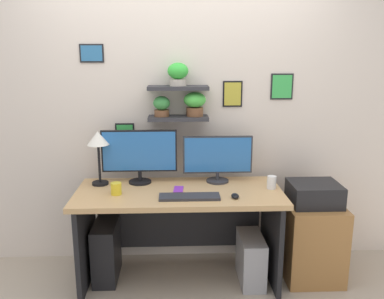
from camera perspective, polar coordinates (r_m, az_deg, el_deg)
The scene contains 15 objects.
ground_plane at distance 3.43m, azimuth -1.72°, elevation -17.72°, with size 8.00×8.00×0.00m, color tan.
back_wall_assembly at distance 3.40m, azimuth -1.94°, elevation 6.32°, with size 4.40×0.24×2.70m.
desk at distance 3.23m, azimuth -1.80°, elevation -9.04°, with size 1.57×0.68×0.75m.
monitor_left at distance 3.26m, azimuth -7.41°, elevation -0.62°, with size 0.60×0.18×0.43m.
monitor_right at distance 3.28m, azimuth 3.62°, elevation -1.12°, with size 0.56×0.18×0.38m.
keyboard at distance 2.95m, azimuth -0.36°, elevation -6.65°, with size 0.44×0.14×0.02m, color #2D2D33.
computer_mouse at distance 2.97m, azimuth 6.08°, elevation -6.50°, with size 0.06×0.09×0.03m, color black.
desk_lamp at distance 3.25m, azimuth -13.04°, elevation 0.85°, with size 0.17×0.17×0.43m.
cell_phone at distance 3.12m, azimuth -1.91°, elevation -5.62°, with size 0.07×0.14×0.01m, color purple.
coffee_mug at distance 3.07m, azimuth -10.61°, elevation -5.41°, with size 0.08×0.08×0.09m, color yellow.
pen_cup at distance 3.20m, azimuth 11.11°, elevation -4.55°, with size 0.07×0.07×0.10m, color white.
drawer_cabinet at distance 3.48m, azimuth 16.35°, elevation -12.08°, with size 0.44×0.50×0.62m, color #9E6B38.
printer at distance 3.33m, azimuth 16.79°, elevation -5.94°, with size 0.38×0.34×0.17m, color black.
computer_tower_left at distance 3.41m, azimuth -11.92°, elevation -13.75°, with size 0.18×0.40×0.46m, color black.
computer_tower_right at distance 3.35m, azimuth 8.26°, elevation -14.96°, with size 0.18×0.40×0.38m, color #99999E.
Camera 1 is at (-0.02, -2.94, 1.77)m, focal length 37.97 mm.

